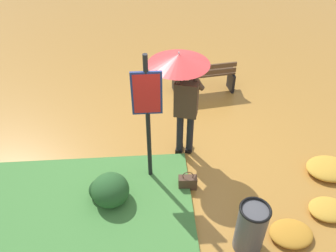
% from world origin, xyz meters
% --- Properties ---
extents(ground_plane, '(18.00, 18.00, 0.00)m').
position_xyz_m(ground_plane, '(0.00, 0.00, 0.00)').
color(ground_plane, '#B27A33').
extents(person_with_umbrella, '(0.96, 0.96, 2.04)m').
position_xyz_m(person_with_umbrella, '(0.13, 0.15, 1.55)').
color(person_with_umbrella, black).
rests_on(person_with_umbrella, ground_plane).
extents(info_sign_post, '(0.44, 0.07, 2.30)m').
position_xyz_m(info_sign_post, '(0.70, 0.71, 1.44)').
color(info_sign_post, black).
rests_on(info_sign_post, ground_plane).
extents(handbag, '(0.31, 0.15, 0.37)m').
position_xyz_m(handbag, '(0.09, 1.01, 0.13)').
color(handbag, '#4C3323').
rests_on(handbag, ground_plane).
extents(park_bench, '(1.40, 0.55, 0.75)m').
position_xyz_m(park_bench, '(-0.58, -1.82, 0.40)').
color(park_bench, black).
rests_on(park_bench, ground_plane).
extents(trash_bin, '(0.42, 0.42, 0.83)m').
position_xyz_m(trash_bin, '(-0.62, 2.13, 0.42)').
color(trash_bin, '#4C4C51').
rests_on(trash_bin, ground_plane).
extents(shrub_cluster, '(0.64, 0.59, 0.53)m').
position_xyz_m(shrub_cluster, '(1.36, 1.19, 0.25)').
color(shrub_cluster, '#285628').
rests_on(shrub_cluster, ground_plane).
extents(leaf_pile_near_person, '(0.62, 0.49, 0.14)m').
position_xyz_m(leaf_pile_near_person, '(-2.01, 1.65, 0.07)').
color(leaf_pile_near_person, gold).
rests_on(leaf_pile_near_person, ground_plane).
extents(leaf_pile_by_bench, '(0.78, 0.62, 0.17)m').
position_xyz_m(leaf_pile_by_bench, '(-2.37, 0.84, 0.09)').
color(leaf_pile_by_bench, gold).
rests_on(leaf_pile_by_bench, ground_plane).
extents(leaf_pile_far_path, '(0.63, 0.50, 0.14)m').
position_xyz_m(leaf_pile_far_path, '(-1.29, 2.03, 0.07)').
color(leaf_pile_far_path, '#C68428').
rests_on(leaf_pile_far_path, ground_plane).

